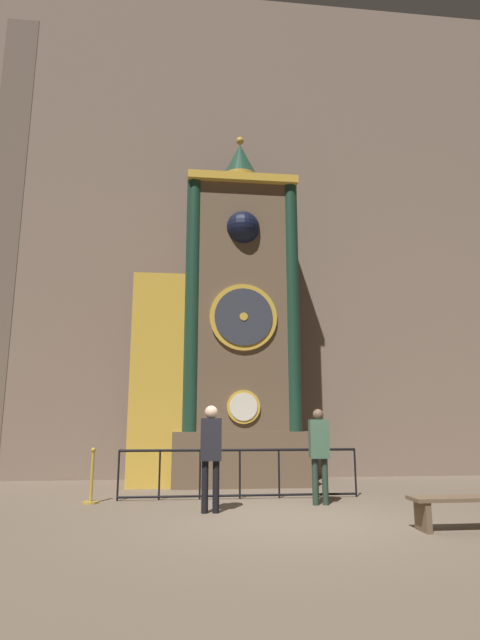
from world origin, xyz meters
The scene contains 8 objects.
ground_plane centered at (0.00, 0.00, 0.00)m, with size 28.00×28.00×0.00m, color brown.
cathedral_back_wall centered at (-0.09, 5.76, 7.28)m, with size 24.00×0.32×14.58m.
clock_tower centered at (-0.64, 4.31, 3.62)m, with size 4.17×1.85×8.92m.
railing_fence centered at (-0.52, 2.17, 0.52)m, with size 4.62×0.05×0.93m.
visitor_near centered at (-1.16, 0.73, 1.03)m, with size 0.34×0.23×1.71m.
visitor_far centered at (0.82, 1.30, 1.00)m, with size 0.35×0.24×1.67m.
stanchion_post centered at (-3.25, 1.93, 0.31)m, with size 0.28×0.28×0.97m.
visitor_bench centered at (2.18, -0.94, 0.32)m, with size 1.41×0.40×0.44m.
Camera 1 is at (-1.61, -7.73, 1.45)m, focal length 28.00 mm.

